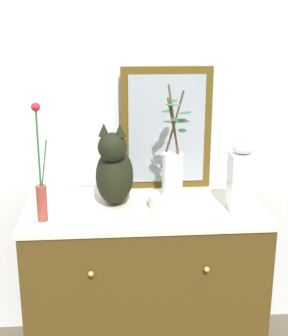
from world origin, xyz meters
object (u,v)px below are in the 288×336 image
mirror_leaning (166,129)px  bowl_porcelain (172,201)px  sideboard (144,285)px  vase_slim_green (41,189)px  cat_sitting (114,171)px  jar_lidded_porcelain (242,177)px  vase_glass_clear (173,169)px

mirror_leaning → bowl_porcelain: bearing=-91.1°
sideboard → vase_slim_green: bearing=-163.0°
sideboard → cat_sitting: bearing=160.4°
mirror_leaning → jar_lidded_porcelain: mirror_leaning is taller
vase_glass_clear → bowl_porcelain: bearing=156.1°
sideboard → vase_slim_green: vase_slim_green is taller
jar_lidded_porcelain → vase_glass_clear: bearing=169.8°
jar_lidded_porcelain → cat_sitting: bearing=167.4°
mirror_leaning → vase_slim_green: (-0.57, -0.39, -0.16)m
sideboard → mirror_leaning: mirror_leaning is taller
vase_slim_green → bowl_porcelain: size_ratio=2.37×
cat_sitting → sideboard: bearing=-19.6°
vase_slim_green → jar_lidded_porcelain: size_ratio=1.48×
jar_lidded_porcelain → mirror_leaning: bearing=131.7°
vase_slim_green → bowl_porcelain: 0.58m
bowl_porcelain → vase_glass_clear: bearing=-23.9°
cat_sitting → jar_lidded_porcelain: (0.55, -0.12, -0.00)m
sideboard → mirror_leaning: 0.76m
mirror_leaning → bowl_porcelain: size_ratio=2.85×
sideboard → vase_glass_clear: size_ratio=2.17×
sideboard → cat_sitting: size_ratio=2.58×
vase_slim_green → vase_glass_clear: vase_glass_clear is taller
sideboard → jar_lidded_porcelain: bearing=-10.3°
cat_sitting → vase_glass_clear: size_ratio=0.84×
bowl_porcelain → jar_lidded_porcelain: bearing=-10.3°
cat_sitting → jar_lidded_porcelain: bearing=-12.6°
cat_sitting → vase_slim_green: (-0.31, -0.18, -0.01)m
sideboard → cat_sitting: (-0.13, 0.05, 0.56)m
sideboard → vase_glass_clear: vase_glass_clear is taller
bowl_porcelain → mirror_leaning: bearing=88.9°
vase_glass_clear → jar_lidded_porcelain: size_ratio=1.48×
cat_sitting → vase_slim_green: vase_slim_green is taller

